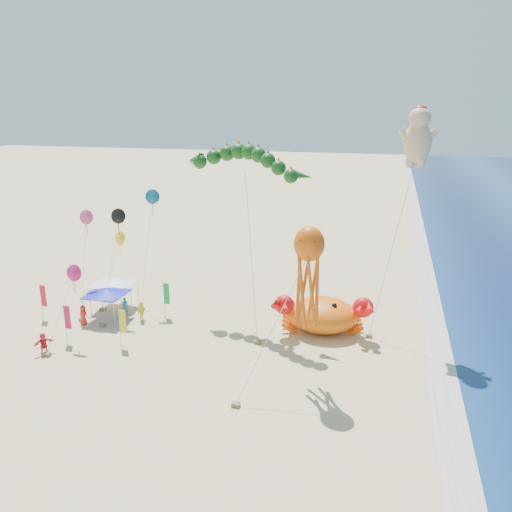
{
  "coord_description": "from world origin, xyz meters",
  "views": [
    {
      "loc": [
        7.6,
        -33.51,
        17.71
      ],
      "look_at": [
        -2.0,
        2.0,
        6.5
      ],
      "focal_mm": 35.0,
      "sensor_mm": 36.0,
      "label": 1
    }
  ],
  "objects_px": {
    "dragon_kite": "(243,165)",
    "canopy_white": "(113,282)",
    "crab_inflatable": "(322,314)",
    "cherub_kite": "(418,135)",
    "canopy_blue": "(106,292)",
    "octopus_kite": "(308,269)"
  },
  "relations": [
    {
      "from": "canopy_blue",
      "to": "canopy_white",
      "type": "xyz_separation_m",
      "value": [
        -0.73,
        2.36,
        0.0
      ]
    },
    {
      "from": "dragon_kite",
      "to": "canopy_white",
      "type": "relative_size",
      "value": 3.94
    },
    {
      "from": "crab_inflatable",
      "to": "cherub_kite",
      "type": "relative_size",
      "value": 0.44
    },
    {
      "from": "crab_inflatable",
      "to": "canopy_white",
      "type": "xyz_separation_m",
      "value": [
        -18.82,
        -0.0,
        0.95
      ]
    },
    {
      "from": "crab_inflatable",
      "to": "octopus_kite",
      "type": "distance_m",
      "value": 9.84
    },
    {
      "from": "octopus_kite",
      "to": "dragon_kite",
      "type": "bearing_deg",
      "value": 126.63
    },
    {
      "from": "crab_inflatable",
      "to": "dragon_kite",
      "type": "bearing_deg",
      "value": 165.09
    },
    {
      "from": "crab_inflatable",
      "to": "octopus_kite",
      "type": "xyz_separation_m",
      "value": [
        -0.07,
        -7.6,
        6.25
      ]
    },
    {
      "from": "octopus_kite",
      "to": "canopy_white",
      "type": "bearing_deg",
      "value": 157.94
    },
    {
      "from": "crab_inflatable",
      "to": "canopy_white",
      "type": "distance_m",
      "value": 18.85
    },
    {
      "from": "cherub_kite",
      "to": "canopy_white",
      "type": "bearing_deg",
      "value": -174.3
    },
    {
      "from": "dragon_kite",
      "to": "cherub_kite",
      "type": "bearing_deg",
      "value": 2.58
    },
    {
      "from": "canopy_white",
      "to": "canopy_blue",
      "type": "bearing_deg",
      "value": -72.92
    },
    {
      "from": "crab_inflatable",
      "to": "cherub_kite",
      "type": "xyz_separation_m",
      "value": [
        6.24,
        2.5,
        14.0
      ]
    },
    {
      "from": "cherub_kite",
      "to": "octopus_kite",
      "type": "xyz_separation_m",
      "value": [
        -6.31,
        -10.1,
        -7.75
      ]
    },
    {
      "from": "crab_inflatable",
      "to": "octopus_kite",
      "type": "relative_size",
      "value": 0.74
    },
    {
      "from": "cherub_kite",
      "to": "canopy_blue",
      "type": "distance_m",
      "value": 28.05
    },
    {
      "from": "crab_inflatable",
      "to": "canopy_white",
      "type": "height_order",
      "value": "crab_inflatable"
    },
    {
      "from": "octopus_kite",
      "to": "canopy_blue",
      "type": "bearing_deg",
      "value": 163.81
    },
    {
      "from": "octopus_kite",
      "to": "canopy_white",
      "type": "distance_m",
      "value": 20.92
    },
    {
      "from": "octopus_kite",
      "to": "canopy_blue",
      "type": "xyz_separation_m",
      "value": [
        -18.03,
        5.23,
        -5.3
      ]
    },
    {
      "from": "crab_inflatable",
      "to": "dragon_kite",
      "type": "distance_m",
      "value": 13.67
    }
  ]
}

